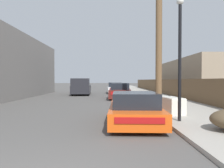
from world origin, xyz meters
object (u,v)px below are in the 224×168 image
object	(u,v)px
car_parked_mid	(120,91)
utility_pole	(159,24)
discarded_fridge	(171,105)
street_lamp	(180,50)
car_parked_far	(115,88)
pickup_truck	(81,87)
parked_sports_car_red	(134,109)

from	to	relation	value
car_parked_mid	utility_pole	xyz separation A→B (m)	(1.82, -6.54, 4.15)
discarded_fridge	street_lamp	world-z (taller)	street_lamp
discarded_fridge	utility_pole	size ratio (longest dim) A/B	0.19
discarded_fridge	car_parked_far	bearing A→B (deg)	89.44
car_parked_mid	car_parked_far	distance (m)	7.39
car_parked_mid	street_lamp	xyz separation A→B (m)	(1.68, -10.30, 2.14)
discarded_fridge	pickup_truck	size ratio (longest dim) A/B	0.31
street_lamp	parked_sports_car_red	bearing A→B (deg)	170.99
car_parked_far	utility_pole	world-z (taller)	utility_pole
discarded_fridge	parked_sports_car_red	size ratio (longest dim) A/B	0.40
utility_pole	street_lamp	bearing A→B (deg)	-92.15
parked_sports_car_red	utility_pole	bearing A→B (deg)	65.22
discarded_fridge	car_parked_mid	xyz separation A→B (m)	(-1.90, 8.50, 0.16)
parked_sports_car_red	car_parked_mid	xyz separation A→B (m)	(-0.01, 10.03, 0.11)
pickup_truck	utility_pole	bearing A→B (deg)	113.93
pickup_truck	discarded_fridge	bearing A→B (deg)	110.62
discarded_fridge	street_lamp	distance (m)	2.93
street_lamp	car_parked_far	bearing A→B (deg)	96.28
discarded_fridge	car_parked_far	size ratio (longest dim) A/B	0.42
discarded_fridge	pickup_truck	bearing A→B (deg)	106.02
car_parked_far	utility_pole	xyz separation A→B (m)	(2.09, -13.92, 4.17)
utility_pole	street_lamp	world-z (taller)	utility_pole
pickup_truck	utility_pole	xyz separation A→B (m)	(5.97, -11.40, 3.89)
discarded_fridge	utility_pole	world-z (taller)	utility_pole
car_parked_far	parked_sports_car_red	bearing A→B (deg)	-90.96
parked_sports_car_red	pickup_truck	xyz separation A→B (m)	(-4.15, 14.90, 0.37)
parked_sports_car_red	utility_pole	xyz separation A→B (m)	(1.82, 3.50, 4.26)
pickup_truck	utility_pole	size ratio (longest dim) A/B	0.61
parked_sports_car_red	pickup_truck	size ratio (longest dim) A/B	0.78
discarded_fridge	street_lamp	bearing A→B (deg)	-105.13
car_parked_far	discarded_fridge	bearing A→B (deg)	-84.11
parked_sports_car_red	car_parked_far	world-z (taller)	car_parked_far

